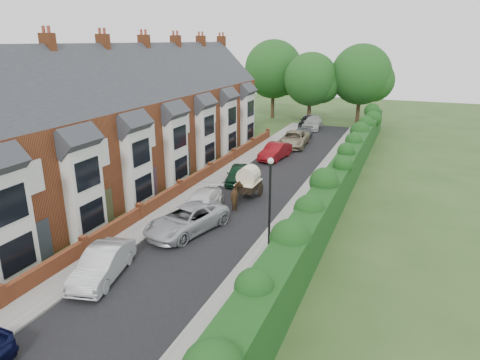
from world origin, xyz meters
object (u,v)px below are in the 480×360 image
(car_white, at_px, (201,204))
(lamppost, at_px, (270,193))
(car_red, at_px, (275,151))
(car_beige, at_px, (294,139))
(car_black, at_px, (308,121))
(horse, at_px, (237,196))
(horse_cart, at_px, (248,180))
(car_grey, at_px, (301,135))
(car_green, at_px, (238,174))
(car_silver_a, at_px, (102,264))
(car_silver_b, at_px, (187,220))

(car_white, bearing_deg, lamppost, -37.93)
(car_red, height_order, car_beige, car_beige)
(car_black, xyz_separation_m, horse, (2.28, -29.48, 0.07))
(horse, bearing_deg, car_beige, -109.70)
(horse_cart, bearing_deg, car_grey, 93.20)
(car_red, height_order, car_black, car_red)
(car_beige, relative_size, horse, 2.93)
(car_grey, bearing_deg, car_white, -91.35)
(car_green, distance_m, horse, 5.41)
(car_silver_a, height_order, horse_cart, horse_cart)
(car_grey, height_order, horse, horse)
(car_beige, relative_size, car_black, 1.30)
(car_silver_a, height_order, car_red, car_red)
(car_beige, bearing_deg, car_grey, 86.00)
(car_grey, bearing_deg, horse, -86.88)
(car_silver_b, relative_size, car_beige, 0.96)
(lamppost, relative_size, car_grey, 1.15)
(car_red, bearing_deg, car_beige, 93.87)
(car_red, relative_size, car_black, 1.05)
(car_white, xyz_separation_m, car_red, (0.36, 14.55, 0.05))
(car_silver_a, relative_size, car_silver_b, 0.81)
(car_green, bearing_deg, car_beige, 71.58)
(car_black, relative_size, horse, 2.25)
(car_silver_b, xyz_separation_m, horse_cart, (1.30, 6.64, 0.58))
(car_green, bearing_deg, horse_cart, -70.11)
(car_silver_b, distance_m, horse_cart, 6.79)
(car_red, distance_m, horse_cart, 10.68)
(car_green, xyz_separation_m, horse, (2.00, -5.03, 0.13))
(car_white, bearing_deg, car_silver_b, -88.95)
(car_silver_a, xyz_separation_m, car_green, (0.48, 15.56, -0.04))
(car_grey, relative_size, car_black, 1.02)
(lamppost, relative_size, car_silver_a, 1.16)
(car_beige, bearing_deg, lamppost, -81.94)
(lamppost, xyz_separation_m, horse_cart, (-3.92, 7.22, -1.96))
(car_black, bearing_deg, lamppost, -81.12)
(car_silver_a, relative_size, car_beige, 0.78)
(car_silver_a, height_order, car_white, car_silver_a)
(car_silver_b, bearing_deg, car_grey, 104.39)
(car_white, relative_size, horse, 2.52)
(lamppost, relative_size, car_red, 1.12)
(car_beige, xyz_separation_m, car_black, (-1.20, 11.20, -0.04))
(car_white, xyz_separation_m, horse_cart, (1.72, 3.97, 0.63))
(lamppost, distance_m, car_beige, 24.06)
(lamppost, height_order, car_grey, lamppost)
(car_black, distance_m, horse, 29.57)
(car_black, bearing_deg, car_silver_a, -91.56)
(car_white, distance_m, car_black, 31.35)
(car_silver_b, distance_m, horse, 4.72)
(horse, xyz_separation_m, horse_cart, (-0.00, 2.10, 0.52))
(car_red, relative_size, car_beige, 0.81)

